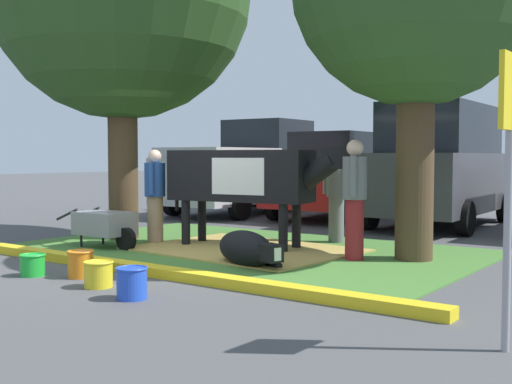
{
  "coord_description": "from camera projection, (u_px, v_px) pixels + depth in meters",
  "views": [
    {
      "loc": [
        6.38,
        -6.35,
        1.47
      ],
      "look_at": [
        0.48,
        1.76,
        0.9
      ],
      "focal_mm": 44.99,
      "sensor_mm": 36.0,
      "label": 1
    }
  ],
  "objects": [
    {
      "name": "person_handler",
      "position": [
        355.0,
        196.0,
        8.89
      ],
      "size": [
        0.34,
        0.5,
        1.69
      ],
      "color": "maroon",
      "rests_on": "ground"
    },
    {
      "name": "pickup_truck_maroon",
      "position": [
        250.0,
        169.0,
        16.62
      ],
      "size": [
        2.36,
        5.46,
        2.42
      ],
      "color": "#B7B7BC",
      "rests_on": "ground"
    },
    {
      "name": "curb_yellow",
      "position": [
        132.0,
        268.0,
        8.07
      ],
      "size": [
        8.21,
        0.24,
        0.12
      ],
      "primitive_type": "cube",
      "color": "yellow",
      "rests_on": "ground"
    },
    {
      "name": "calf_lying",
      "position": [
        247.0,
        249.0,
        8.45
      ],
      "size": [
        1.33,
        0.84,
        0.48
      ],
      "color": "black",
      "rests_on": "ground"
    },
    {
      "name": "parking_sign",
      "position": [
        510.0,
        143.0,
        4.72
      ],
      "size": [
        0.06,
        0.44,
        2.22
      ],
      "color": "#99999E",
      "rests_on": "ground"
    },
    {
      "name": "ground_plane",
      "position": [
        154.0,
        261.0,
        8.96
      ],
      "size": [
        80.0,
        80.0,
        0.0
      ],
      "primitive_type": "plane",
      "color": "#4C4C4F"
    },
    {
      "name": "cow_holstein",
      "position": [
        246.0,
        177.0,
        10.04
      ],
      "size": [
        3.12,
        1.05,
        1.6
      ],
      "color": "black",
      "rests_on": "ground"
    },
    {
      "name": "sedan_red",
      "position": [
        339.0,
        176.0,
        15.25
      ],
      "size": [
        2.13,
        4.46,
        2.02
      ],
      "color": "red",
      "rests_on": "ground"
    },
    {
      "name": "grass_island",
      "position": [
        245.0,
        249.0,
        9.98
      ],
      "size": [
        7.01,
        4.44,
        0.02
      ],
      "primitive_type": "cube",
      "color": "#477A33",
      "rests_on": "ground"
    },
    {
      "name": "person_visitor_far",
      "position": [
        155.0,
        194.0,
        10.55
      ],
      "size": [
        0.34,
        0.47,
        1.57
      ],
      "color": "#9E7F5B",
      "rests_on": "ground"
    },
    {
      "name": "bucket_orange",
      "position": [
        81.0,
        263.0,
        7.72
      ],
      "size": [
        0.33,
        0.33,
        0.33
      ],
      "color": "orange",
      "rests_on": "ground"
    },
    {
      "name": "bucket_blue",
      "position": [
        132.0,
        282.0,
        6.55
      ],
      "size": [
        0.33,
        0.33,
        0.33
      ],
      "color": "blue",
      "rests_on": "ground"
    },
    {
      "name": "bucket_green",
      "position": [
        33.0,
        264.0,
        7.83
      ],
      "size": [
        0.32,
        0.32,
        0.27
      ],
      "color": "green",
      "rests_on": "ground"
    },
    {
      "name": "person_visitor_near",
      "position": [
        336.0,
        195.0,
        10.72
      ],
      "size": [
        0.53,
        0.34,
        1.54
      ],
      "color": "slate",
      "rests_on": "ground"
    },
    {
      "name": "suv_dark_grey",
      "position": [
        441.0,
        165.0,
        13.4
      ],
      "size": [
        2.24,
        4.66,
        2.52
      ],
      "color": "#3D3D42",
      "rests_on": "ground"
    },
    {
      "name": "bucket_yellow",
      "position": [
        98.0,
        274.0,
        7.14
      ],
      "size": [
        0.34,
        0.34,
        0.29
      ],
      "color": "yellow",
      "rests_on": "ground"
    },
    {
      "name": "wheelbarrow",
      "position": [
        105.0,
        224.0,
        10.14
      ],
      "size": [
        1.6,
        0.61,
        0.63
      ],
      "color": "gray",
      "rests_on": "ground"
    },
    {
      "name": "hay_bedding",
      "position": [
        245.0,
        250.0,
        9.85
      ],
      "size": [
        3.36,
        2.62,
        0.04
      ],
      "primitive_type": "cube",
      "rotation": [
        0.0,
        0.0,
        -0.07
      ],
      "color": "tan",
      "rests_on": "ground"
    }
  ]
}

